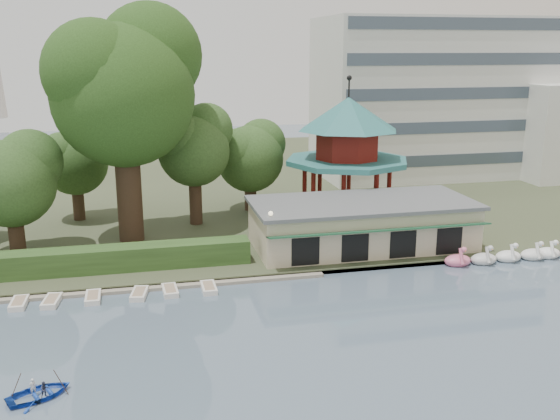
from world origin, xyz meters
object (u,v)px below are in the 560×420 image
object	(u,v)px
big_tree	(124,83)
rowboat_with_passengers	(39,389)
boathouse	(362,223)
dock	(89,291)
pavilion	(347,145)

from	to	relation	value
big_tree	rowboat_with_passengers	size ratio (longest dim) A/B	3.85
boathouse	rowboat_with_passengers	distance (m)	29.83
dock	pavilion	size ratio (longest dim) A/B	2.52
pavilion	boathouse	bearing A→B (deg)	-101.28
dock	pavilion	xyz separation A→B (m)	(24.00, 14.80, 7.36)
dock	rowboat_with_passengers	size ratio (longest dim) A/B	6.51
boathouse	pavilion	xyz separation A→B (m)	(2.00, 10.03, 5.11)
boathouse	pavilion	bearing A→B (deg)	78.72
dock	boathouse	xyz separation A→B (m)	(22.00, 4.77, 2.25)
dock	pavilion	world-z (taller)	pavilion
rowboat_with_passengers	big_tree	bearing A→B (deg)	79.33
boathouse	pavilion	world-z (taller)	pavilion
boathouse	big_tree	distance (m)	22.94
dock	rowboat_with_passengers	xyz separation A→B (m)	(-1.46, -13.55, 0.33)
dock	rowboat_with_passengers	distance (m)	13.63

